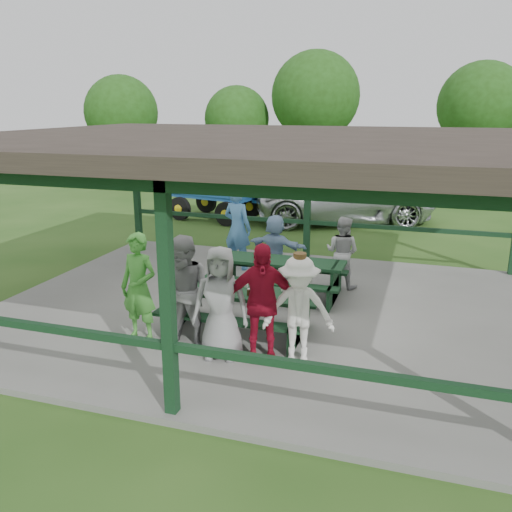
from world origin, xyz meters
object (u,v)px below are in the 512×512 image
(spectator_blue, at_px, (237,228))
(spectator_grey, at_px, (342,252))
(farm_trailer, at_px, (216,199))
(picnic_table_near, at_px, (238,306))
(contestant_grey_left, at_px, (186,294))
(picnic_table_far, at_px, (277,272))
(contestant_grey_mid, at_px, (221,303))
(contestant_white_fedora, at_px, (299,310))
(contestant_green, at_px, (139,288))
(spectator_lblue, at_px, (275,248))
(pickup_truck, at_px, (344,197))
(contestant_red, at_px, (261,302))

(spectator_blue, height_order, spectator_grey, spectator_blue)
(farm_trailer, bearing_deg, picnic_table_near, -54.14)
(contestant_grey_left, bearing_deg, picnic_table_far, 81.53)
(contestant_grey_mid, distance_m, contestant_white_fedora, 1.17)
(picnic_table_near, xyz_separation_m, contestant_grey_left, (-0.54, -0.84, 0.45))
(contestant_green, distance_m, spectator_blue, 4.29)
(picnic_table_near, bearing_deg, contestant_green, -151.14)
(spectator_blue, relative_size, spectator_grey, 1.29)
(spectator_grey, xyz_separation_m, farm_trailer, (-5.38, 6.21, -0.15))
(contestant_grey_mid, relative_size, spectator_blue, 0.90)
(contestant_grey_left, bearing_deg, picnic_table_near, 62.21)
(contestant_grey_mid, bearing_deg, contestant_grey_left, 160.22)
(contestant_grey_mid, bearing_deg, contestant_green, 163.39)
(spectator_lblue, bearing_deg, contestant_grey_mid, 105.01)
(contestant_grey_left, height_order, spectator_blue, spectator_blue)
(contestant_green, distance_m, pickup_truck, 10.92)
(contestant_green, relative_size, contestant_white_fedora, 1.06)
(picnic_table_far, xyz_separation_m, contestant_green, (-1.54, -2.78, 0.42))
(contestant_green, xyz_separation_m, spectator_lblue, (1.24, 3.67, -0.16))
(spectator_blue, bearing_deg, contestant_grey_mid, 121.99)
(spectator_grey, bearing_deg, spectator_lblue, 16.78)
(spectator_lblue, height_order, spectator_grey, spectator_grey)
(picnic_table_near, xyz_separation_m, contestant_green, (-1.41, -0.78, 0.43))
(picnic_table_far, bearing_deg, spectator_lblue, 108.44)
(contestant_red, bearing_deg, picnic_table_far, 81.09)
(contestant_grey_left, distance_m, pickup_truck, 10.89)
(picnic_table_far, height_order, contestant_red, contestant_red)
(contestant_grey_left, height_order, spectator_lblue, contestant_grey_left)
(contestant_grey_mid, height_order, spectator_blue, spectator_blue)
(pickup_truck, bearing_deg, spectator_blue, 146.42)
(picnic_table_near, xyz_separation_m, spectator_blue, (-1.26, 3.51, 0.50))
(picnic_table_near, distance_m, contestant_green, 1.66)
(picnic_table_far, relative_size, contestant_grey_left, 1.47)
(picnic_table_near, height_order, spectator_grey, spectator_grey)
(spectator_grey, distance_m, farm_trailer, 8.21)
(contestant_green, distance_m, spectator_lblue, 3.88)
(picnic_table_near, xyz_separation_m, pickup_truck, (0.21, 10.02, 0.26))
(picnic_table_far, height_order, spectator_lblue, spectator_lblue)
(contestant_red, relative_size, spectator_blue, 0.93)
(spectator_lblue, bearing_deg, contestant_red, 114.11)
(pickup_truck, bearing_deg, picnic_table_far, 158.57)
(picnic_table_far, distance_m, spectator_lblue, 0.98)
(contestant_grey_mid, bearing_deg, contestant_white_fedora, -0.83)
(picnic_table_far, xyz_separation_m, spectator_grey, (1.15, 0.94, 0.28))
(picnic_table_far, distance_m, farm_trailer, 8.30)
(spectator_grey, bearing_deg, picnic_table_near, 81.46)
(contestant_grey_mid, xyz_separation_m, spectator_grey, (1.20, 3.89, -0.12))
(farm_trailer, bearing_deg, contestant_red, -52.71)
(spectator_blue, bearing_deg, farm_trailer, -48.01)
(spectator_lblue, xyz_separation_m, farm_trailer, (-3.93, 6.25, -0.13))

